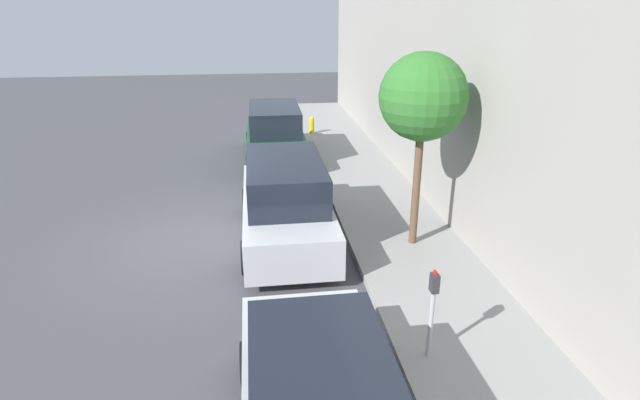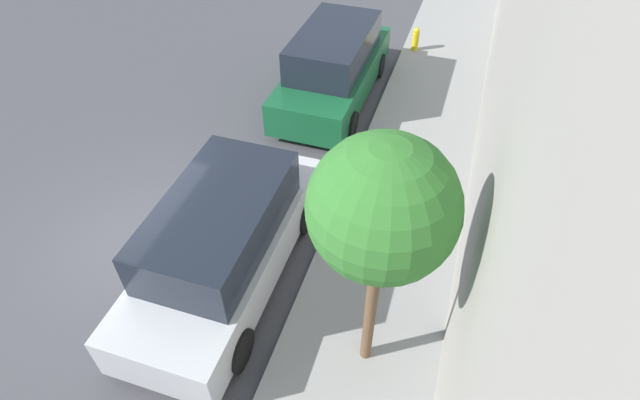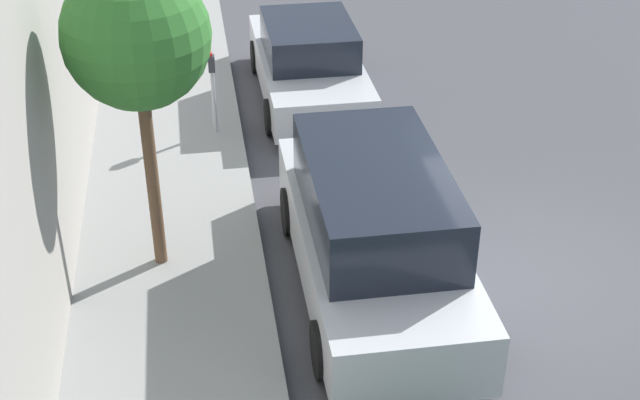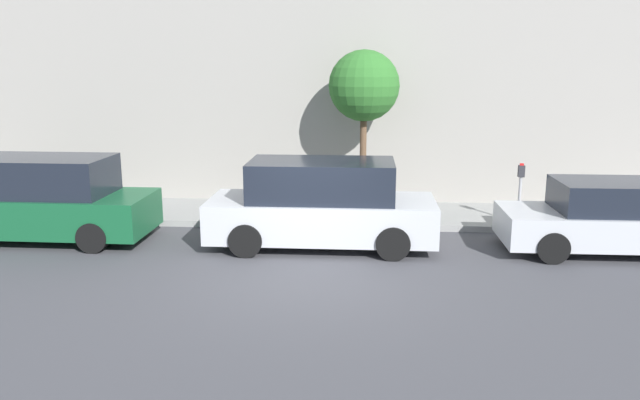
# 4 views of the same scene
# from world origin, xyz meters

# --- Properties ---
(ground_plane) EXTENTS (60.00, 60.00, 0.00)m
(ground_plane) POSITION_xyz_m (0.00, 0.00, 0.00)
(ground_plane) COLOR #424247
(sidewalk) EXTENTS (2.54, 32.00, 0.15)m
(sidewalk) POSITION_xyz_m (4.77, 0.00, 0.07)
(sidewalk) COLOR gray
(sidewalk) RESTS_ON ground_plane
(parked_minivan_second) EXTENTS (2.02, 4.91, 1.90)m
(parked_minivan_second) POSITION_xyz_m (2.13, -0.11, 0.92)
(parked_minivan_second) COLOR #B7BABF
(parked_minivan_second) RESTS_ON ground_plane
(parked_minivan_third) EXTENTS (2.02, 4.92, 1.90)m
(parked_minivan_third) POSITION_xyz_m (2.20, 6.23, 0.92)
(parked_minivan_third) COLOR #14512D
(parked_minivan_third) RESTS_ON ground_plane
(parking_meter_near) EXTENTS (0.11, 0.15, 1.45)m
(parking_meter_near) POSITION_xyz_m (3.95, -4.77, 1.04)
(parking_meter_near) COLOR #ADADB2
(parking_meter_near) RESTS_ON sidewalk
(street_tree) EXTENTS (1.79, 1.79, 4.13)m
(street_tree) POSITION_xyz_m (4.89, -0.98, 3.36)
(street_tree) COLOR brown
(street_tree) RESTS_ON sidewalk
(fire_hydrant) EXTENTS (0.20, 0.20, 0.69)m
(fire_hydrant) POSITION_xyz_m (3.85, 9.35, 0.49)
(fire_hydrant) COLOR gold
(fire_hydrant) RESTS_ON sidewalk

